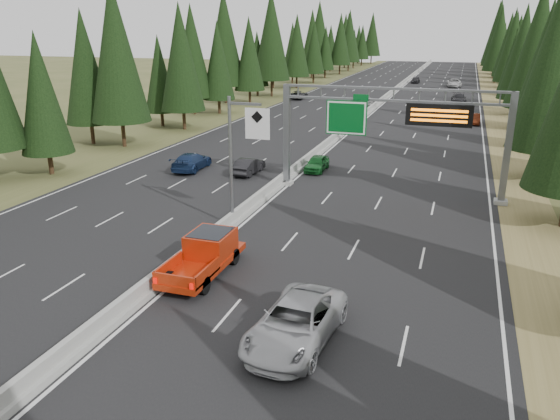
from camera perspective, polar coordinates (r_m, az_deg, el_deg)
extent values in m
cube|color=black|center=(86.43, 9.78, 10.37)|extent=(32.00, 260.00, 0.08)
cube|color=olive|center=(85.58, 21.77, 9.25)|extent=(3.60, 260.00, 0.06)
cube|color=#444C23|center=(90.84, -1.57, 11.00)|extent=(3.60, 260.00, 0.06)
cube|color=gray|center=(86.41, 9.78, 10.49)|extent=(0.70, 260.00, 0.30)
cube|color=gray|center=(86.35, 9.80, 10.76)|extent=(0.30, 260.00, 0.60)
cube|color=slate|center=(42.34, 0.71, 7.77)|extent=(0.45, 0.45, 7.80)
cube|color=gray|center=(43.20, 0.69, 2.88)|extent=(0.90, 0.90, 0.30)
cube|color=slate|center=(40.52, 22.69, 5.85)|extent=(0.45, 0.45, 7.80)
cube|color=gray|center=(41.41, 22.06, 0.80)|extent=(0.90, 0.90, 0.30)
cube|color=slate|center=(40.11, 11.83, 12.31)|extent=(15.85, 0.35, 0.16)
cube|color=slate|center=(40.21, 11.75, 11.12)|extent=(15.85, 0.35, 0.16)
cube|color=#054C19|center=(40.66, 6.95, 9.55)|extent=(3.00, 0.10, 2.50)
cube|color=silver|center=(40.61, 6.93, 9.54)|extent=(2.85, 0.02, 2.35)
cube|color=#054C19|center=(40.27, 8.45, 11.56)|extent=(1.10, 0.10, 0.45)
cube|color=black|center=(39.77, 16.28, 9.49)|extent=(4.50, 0.40, 1.50)
cube|color=orange|center=(39.50, 16.31, 9.94)|extent=(3.80, 0.02, 0.18)
cube|color=orange|center=(39.55, 16.27, 9.44)|extent=(3.80, 0.02, 0.18)
cube|color=orange|center=(39.60, 16.22, 8.94)|extent=(3.80, 0.02, 0.18)
cylinder|color=slate|center=(33.28, -5.16, 4.91)|extent=(0.20, 0.20, 8.00)
cube|color=gray|center=(34.40, -4.97, -1.42)|extent=(0.50, 0.50, 0.20)
cube|color=slate|center=(32.25, -3.68, 11.01)|extent=(2.00, 0.15, 0.15)
cube|color=silver|center=(32.01, -2.38, 8.99)|extent=(1.50, 0.06, 1.80)
cylinder|color=black|center=(49.04, 25.61, 4.27)|extent=(0.40, 0.40, 2.67)
cone|color=black|center=(47.95, 27.02, 13.96)|extent=(6.01, 6.01, 14.02)
cylinder|color=black|center=(62.43, 25.07, 6.91)|extent=(0.40, 0.40, 2.35)
cone|color=black|center=(61.60, 26.01, 13.59)|extent=(5.29, 5.29, 12.34)
cylinder|color=black|center=(73.64, 24.41, 8.68)|extent=(0.40, 0.40, 2.76)
cone|color=black|center=(72.92, 25.33, 15.34)|extent=(6.20, 6.20, 14.47)
cylinder|color=black|center=(84.98, 23.33, 9.81)|extent=(0.40, 0.40, 2.42)
cone|color=black|center=(84.36, 24.00, 14.88)|extent=(5.45, 5.45, 12.71)
cylinder|color=black|center=(87.94, 26.23, 9.52)|extent=(0.40, 0.40, 1.95)
cone|color=black|center=(87.40, 26.81, 13.45)|extent=(4.39, 4.39, 10.25)
cylinder|color=black|center=(96.81, 22.82, 10.62)|extent=(0.40, 0.40, 1.94)
cone|color=black|center=(96.32, 23.27, 14.18)|extent=(4.36, 4.36, 10.18)
cylinder|color=black|center=(96.81, 25.17, 10.31)|extent=(0.40, 0.40, 1.88)
cone|color=black|center=(96.33, 25.65, 13.76)|extent=(4.24, 4.24, 9.90)
cylinder|color=black|center=(111.68, 22.63, 11.65)|extent=(0.40, 0.40, 2.47)
cone|color=black|center=(111.21, 23.13, 15.58)|extent=(5.55, 5.55, 12.96)
cylinder|color=black|center=(109.09, 24.92, 11.21)|extent=(0.40, 0.40, 2.37)
cone|color=black|center=(108.61, 25.46, 15.06)|extent=(5.34, 5.34, 12.45)
cylinder|color=black|center=(124.41, 22.37, 12.23)|extent=(0.40, 0.40, 2.39)
cone|color=black|center=(123.99, 22.80, 15.65)|extent=(5.38, 5.38, 12.56)
cylinder|color=black|center=(123.91, 24.19, 11.90)|extent=(0.40, 0.40, 2.03)
cone|color=black|center=(123.52, 24.58, 14.81)|extent=(4.57, 4.57, 10.66)
cylinder|color=black|center=(135.93, 21.53, 12.81)|extent=(0.40, 0.40, 2.69)
cone|color=black|center=(135.54, 21.96, 16.34)|extent=(6.06, 6.06, 14.15)
cylinder|color=black|center=(135.09, 23.87, 12.31)|extent=(0.40, 0.40, 1.79)
cone|color=black|center=(134.75, 24.19, 14.66)|extent=(4.03, 4.03, 9.41)
cylinder|color=black|center=(149.07, 21.44, 13.27)|extent=(0.40, 0.40, 2.97)
cone|color=black|center=(148.71, 21.87, 16.81)|extent=(6.67, 6.67, 15.57)
cylinder|color=black|center=(148.06, 23.27, 12.92)|extent=(0.40, 0.40, 2.41)
cone|color=black|center=(147.71, 23.65, 15.81)|extent=(5.42, 5.42, 12.64)
cylinder|color=black|center=(161.36, 21.36, 13.59)|extent=(0.40, 0.40, 2.99)
cone|color=black|center=(161.03, 21.76, 16.89)|extent=(6.73, 6.73, 15.70)
cylinder|color=black|center=(159.94, 22.98, 13.29)|extent=(0.40, 0.40, 2.56)
cone|color=black|center=(159.61, 23.36, 16.14)|extent=(5.77, 5.77, 13.46)
cylinder|color=black|center=(173.74, 21.58, 13.73)|extent=(0.40, 0.40, 2.40)
cone|color=black|center=(173.44, 21.88, 16.18)|extent=(5.39, 5.39, 12.58)
cylinder|color=black|center=(171.20, 22.51, 13.54)|extent=(0.40, 0.40, 2.24)
cone|color=black|center=(170.90, 22.81, 15.87)|extent=(5.04, 5.04, 11.76)
cylinder|color=black|center=(185.25, 21.35, 13.97)|extent=(0.40, 0.40, 2.38)
cone|color=black|center=(184.97, 21.63, 16.25)|extent=(5.34, 5.34, 12.47)
cylinder|color=black|center=(185.71, 22.38, 13.80)|extent=(0.40, 0.40, 2.00)
cone|color=black|center=(185.45, 22.62, 15.72)|extent=(4.51, 4.51, 10.52)
cylinder|color=black|center=(196.61, 21.42, 14.24)|extent=(0.40, 0.40, 2.91)
cone|color=black|center=(196.34, 21.74, 16.87)|extent=(6.54, 6.54, 15.27)
cylinder|color=black|center=(199.00, 22.09, 14.09)|extent=(0.40, 0.40, 2.19)
cone|color=black|center=(198.75, 22.34, 16.05)|extent=(4.94, 4.94, 11.52)
cylinder|color=black|center=(50.31, -22.84, 4.50)|extent=(0.40, 0.40, 1.88)
cone|color=black|center=(49.37, -23.70, 11.12)|extent=(4.23, 4.23, 9.88)
cylinder|color=black|center=(59.88, -16.03, 7.66)|extent=(0.40, 0.40, 2.67)
cone|color=black|center=(58.99, -16.77, 15.65)|extent=(6.02, 6.02, 14.04)
cylinder|color=black|center=(62.44, -19.00, 7.58)|extent=(0.40, 0.40, 2.22)
cone|color=black|center=(61.63, -19.69, 13.91)|extent=(4.99, 4.99, 11.65)
cylinder|color=black|center=(68.43, -9.98, 9.24)|extent=(0.40, 0.40, 2.37)
cone|color=black|center=(67.67, -10.34, 15.45)|extent=(5.34, 5.34, 12.46)
cylinder|color=black|center=(71.76, -12.19, 9.29)|extent=(0.40, 0.40, 1.79)
cone|color=black|center=(71.13, -12.50, 13.73)|extent=(4.02, 4.02, 9.38)
cylinder|color=black|center=(81.14, -6.35, 10.71)|extent=(0.40, 0.40, 2.07)
cone|color=black|center=(80.54, -6.52, 15.27)|extent=(4.65, 4.65, 10.84)
cylinder|color=black|center=(81.05, -8.93, 10.73)|extent=(0.40, 0.40, 2.43)
cone|color=black|center=(80.41, -9.20, 16.09)|extent=(5.47, 5.47, 12.76)
cylinder|color=black|center=(91.65, -3.17, 11.72)|extent=(0.40, 0.40, 2.19)
cone|color=black|center=(91.10, -3.24, 16.00)|extent=(4.93, 4.93, 11.50)
cylinder|color=black|center=(92.76, -5.66, 11.95)|extent=(0.40, 0.40, 2.87)
cone|color=black|center=(92.19, -5.84, 17.49)|extent=(6.45, 6.45, 15.05)
cylinder|color=black|center=(101.61, -0.88, 12.62)|extent=(0.40, 0.40, 2.95)
cone|color=black|center=(101.08, -0.91, 17.82)|extent=(6.63, 6.63, 15.47)
cylinder|color=black|center=(102.47, -2.36, 12.34)|extent=(0.40, 0.40, 1.82)
cone|color=black|center=(102.02, -2.40, 15.53)|extent=(4.10, 4.10, 9.58)
cylinder|color=black|center=(116.50, 1.75, 13.22)|extent=(0.40, 0.40, 2.35)
cone|color=black|center=(116.06, 1.79, 16.83)|extent=(5.28, 5.28, 12.32)
cylinder|color=black|center=(116.14, -0.73, 13.13)|extent=(0.40, 0.40, 2.03)
cone|color=black|center=(115.72, -0.74, 16.25)|extent=(4.56, 4.56, 10.63)
cylinder|color=black|center=(127.15, 3.51, 13.59)|extent=(0.40, 0.40, 2.15)
cone|color=black|center=(126.76, 3.57, 16.61)|extent=(4.83, 4.83, 11.27)
cylinder|color=black|center=(126.56, 1.30, 13.59)|extent=(0.40, 0.40, 2.10)
cone|color=black|center=(126.17, 1.32, 16.56)|extent=(4.73, 4.73, 11.03)
cylinder|color=black|center=(140.91, 4.72, 14.01)|extent=(0.40, 0.40, 1.98)
cone|color=black|center=(140.57, 4.79, 16.52)|extent=(4.46, 4.46, 10.40)
cylinder|color=black|center=(139.79, 3.32, 14.13)|extent=(0.40, 0.40, 2.60)
cone|color=black|center=(139.41, 3.39, 17.45)|extent=(5.84, 5.84, 13.63)
cylinder|color=black|center=(151.74, 6.24, 14.38)|extent=(0.40, 0.40, 2.51)
cone|color=black|center=(151.39, 6.35, 17.34)|extent=(5.64, 5.64, 13.17)
cylinder|color=black|center=(150.96, 4.05, 14.51)|extent=(0.40, 0.40, 2.99)
cone|color=black|center=(150.61, 4.13, 18.06)|extent=(6.73, 6.73, 15.70)
cylinder|color=black|center=(163.43, 7.14, 14.67)|extent=(0.40, 0.40, 2.70)
cone|color=black|center=(163.11, 7.27, 17.62)|extent=(6.07, 6.07, 14.16)
cylinder|color=black|center=(162.59, 5.24, 14.59)|extent=(0.40, 0.40, 2.05)
cone|color=black|center=(162.29, 5.31, 16.85)|extent=(4.61, 4.61, 10.75)
cylinder|color=black|center=(176.29, 7.65, 14.78)|extent=(0.40, 0.40, 1.85)
cone|color=black|center=(176.03, 7.73, 16.65)|extent=(4.16, 4.16, 9.72)
cylinder|color=black|center=(176.94, 6.74, 14.94)|extent=(0.40, 0.40, 2.58)
cone|color=black|center=(176.65, 6.84, 17.55)|extent=(5.81, 5.81, 13.55)
cylinder|color=black|center=(189.17, 8.50, 15.02)|extent=(0.40, 0.40, 2.08)
cone|color=black|center=(188.91, 8.60, 16.98)|extent=(4.67, 4.67, 10.90)
cylinder|color=black|center=(188.52, 7.04, 15.15)|extent=(0.40, 0.40, 2.65)
cone|color=black|center=(188.24, 7.15, 17.67)|extent=(5.97, 5.97, 13.94)
cylinder|color=black|center=(198.88, 9.49, 15.22)|extent=(0.40, 0.40, 2.72)
cone|color=black|center=(198.61, 9.63, 17.67)|extent=(6.12, 6.12, 14.28)
cylinder|color=black|center=(201.35, 8.14, 15.23)|extent=(0.40, 0.40, 2.06)
cone|color=black|center=(201.11, 8.23, 17.06)|extent=(4.63, 4.63, 10.81)
imported|color=#ACADB1|center=(21.75, 1.64, -11.72)|extent=(3.23, 6.20, 1.67)
cylinder|color=black|center=(26.61, -11.55, -7.15)|extent=(0.32, 0.86, 0.86)
cylinder|color=black|center=(25.80, -7.98, -7.79)|extent=(0.32, 0.86, 0.86)
cylinder|color=black|center=(29.44, -8.15, -4.37)|extent=(0.32, 0.86, 0.86)
cylinder|color=black|center=(28.72, -4.86, -4.85)|extent=(0.32, 0.86, 0.86)
cube|color=#AD250A|center=(27.59, -8.04, -5.62)|extent=(2.15, 6.03, 0.32)
cube|color=#AD250A|center=(28.09, -7.23, -3.46)|extent=(2.05, 2.37, 1.18)
cube|color=black|center=(27.97, -7.26, -2.84)|extent=(1.83, 2.05, 0.59)
cube|color=#AD250A|center=(26.60, -11.60, -5.88)|extent=(0.11, 2.58, 0.65)
cube|color=#AD250A|center=(25.70, -7.61, -6.55)|extent=(0.11, 2.58, 0.65)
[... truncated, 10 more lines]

